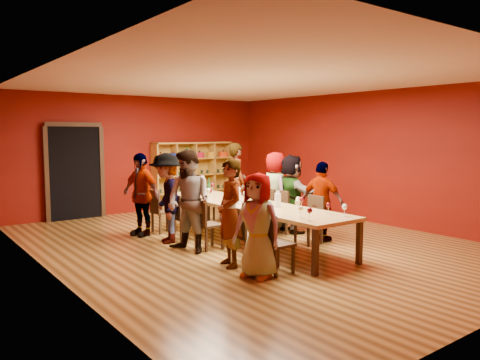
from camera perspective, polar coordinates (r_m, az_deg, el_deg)
name	(u,v)px	position (r m, az deg, el deg)	size (l,w,h in m)	color
room_shell	(249,163)	(8.62, 1.12, 2.09)	(7.10, 9.10, 3.04)	brown
tasting_table	(249,206)	(8.71, 1.11, -3.18)	(1.10, 4.50, 0.75)	tan
doorway	(74,172)	(11.78, -19.53, 0.91)	(1.40, 0.17, 2.30)	black
shelving_unit	(193,172)	(13.00, -5.80, 1.02)	(2.40, 0.40, 1.80)	#B58228
chair_person_left_0	(273,240)	(6.87, 4.01, -7.34)	(0.42, 0.42, 0.89)	black
person_left_0	(258,225)	(6.64, 2.15, -5.56)	(0.73, 0.40, 1.50)	#5277A9
chair_person_left_1	(244,232)	(7.39, 0.50, -6.39)	(0.42, 0.42, 0.89)	black
person_left_1	(230,213)	(7.17, -1.24, -4.06)	(0.60, 0.44, 1.66)	#141B38
chair_person_left_2	(205,222)	(8.29, -4.24, -5.07)	(0.42, 0.42, 0.89)	black
person_left_2	(189,201)	(8.05, -6.25, -2.60)	(0.86, 0.47, 1.77)	silver
chair_person_left_3	(181,215)	(9.02, -7.22, -4.22)	(0.42, 0.42, 0.89)	black
person_left_3	(167,198)	(8.83, -8.94, -2.19)	(1.09, 0.45, 1.69)	#4F5055
chair_person_left_4	(160,209)	(9.76, -9.73, -3.49)	(0.42, 0.42, 0.89)	black
person_left_4	(141,194)	(9.53, -12.00, -1.73)	(0.97, 0.44, 1.66)	silver
chair_person_right_1	(312,217)	(8.81, 8.73, -4.48)	(0.42, 0.42, 0.89)	black
person_right_1	(322,202)	(8.96, 9.97, -2.62)	(0.89, 0.40, 1.52)	#535358
chair_person_right_2	(278,210)	(9.49, 4.61, -3.70)	(0.42, 0.42, 0.89)	black
person_right_2	(292,194)	(9.70, 6.33, -1.66)	(1.49, 0.43, 1.61)	silver
chair_person_right_3	(264,208)	(9.81, 2.94, -3.37)	(0.42, 0.42, 0.89)	black
person_right_3	(275,191)	(9.96, 4.29, -1.33)	(0.81, 0.44, 1.65)	silver
chair_person_right_4	(227,200)	(10.86, -1.62, -2.47)	(0.42, 0.42, 0.89)	black
person_right_4	(237,182)	(10.98, -0.41, -0.20)	(0.66, 0.49, 1.82)	#CE8A97
wine_glass_0	(328,206)	(7.71, 10.73, -3.09)	(0.07, 0.07, 0.18)	white
wine_glass_1	(205,190)	(9.69, -4.29, -1.18)	(0.07, 0.07, 0.19)	white
wine_glass_2	(302,200)	(8.12, 7.51, -2.45)	(0.08, 0.08, 0.21)	white
wine_glass_3	(301,209)	(7.26, 7.41, -3.51)	(0.08, 0.08, 0.19)	white
wine_glass_4	(345,207)	(7.49, 12.63, -3.27)	(0.08, 0.08, 0.20)	white
wine_glass_5	(267,195)	(8.77, 3.34, -1.87)	(0.08, 0.08, 0.19)	white
wine_glass_6	(183,188)	(10.00, -6.97, -1.01)	(0.07, 0.07, 0.18)	white
wine_glass_7	(310,211)	(7.04, 8.49, -3.77)	(0.08, 0.08, 0.20)	white
wine_glass_8	(239,189)	(9.53, -0.18, -1.16)	(0.09, 0.09, 0.21)	white
wine_glass_9	(245,194)	(8.97, 0.65, -1.66)	(0.08, 0.08, 0.20)	white
wine_glass_10	(270,204)	(7.67, 3.68, -2.93)	(0.08, 0.08, 0.20)	white
wine_glass_11	(298,200)	(8.25, 7.08, -2.39)	(0.08, 0.08, 0.19)	white
wine_glass_12	(264,199)	(8.28, 2.89, -2.28)	(0.08, 0.08, 0.20)	white
wine_glass_13	(212,185)	(10.28, -3.39, -0.66)	(0.09, 0.09, 0.21)	white
wine_glass_14	(210,191)	(9.23, -3.66, -1.39)	(0.09, 0.09, 0.21)	white
wine_glass_15	(298,203)	(7.75, 7.04, -2.79)	(0.09, 0.09, 0.21)	white
wine_glass_16	(231,188)	(9.73, -1.08, -0.98)	(0.09, 0.09, 0.22)	white
wine_glass_17	(262,203)	(7.92, 2.72, -2.76)	(0.07, 0.07, 0.18)	white
wine_glass_18	(237,197)	(8.53, -0.36, -2.09)	(0.08, 0.08, 0.19)	white
wine_glass_19	(212,185)	(10.35, -3.48, -0.64)	(0.08, 0.08, 0.21)	white
wine_glass_20	(209,191)	(9.22, -3.81, -1.36)	(0.09, 0.09, 0.22)	white
wine_glass_21	(255,193)	(8.96, 1.80, -1.57)	(0.09, 0.09, 0.22)	white
wine_glass_22	(186,188)	(9.87, -6.60, -1.01)	(0.08, 0.08, 0.20)	white
spittoon_bowl	(260,201)	(8.55, 2.48, -2.58)	(0.27, 0.27, 0.15)	#B5B7BD
carafe_a	(239,198)	(8.60, -0.17, -2.22)	(0.11, 0.11, 0.24)	white
carafe_b	(278,200)	(8.24, 4.62, -2.43)	(0.13, 0.13, 0.29)	white
wine_bottle	(209,187)	(10.22, -3.81, -0.88)	(0.10, 0.10, 0.32)	#133517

